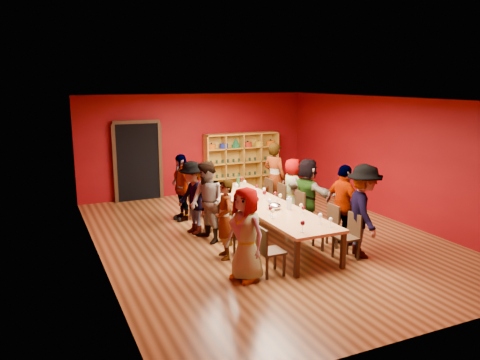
# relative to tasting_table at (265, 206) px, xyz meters

# --- Properties ---
(room_shell) EXTENTS (7.10, 9.10, 3.04)m
(room_shell) POSITION_rel_tasting_table_xyz_m (0.00, 0.00, 0.80)
(room_shell) COLOR #502C15
(room_shell) RESTS_ON ground
(tasting_table) EXTENTS (1.10, 4.50, 0.75)m
(tasting_table) POSITION_rel_tasting_table_xyz_m (0.00, 0.00, 0.00)
(tasting_table) COLOR #B67C4C
(tasting_table) RESTS_ON ground
(doorway) EXTENTS (1.40, 0.17, 2.30)m
(doorway) POSITION_rel_tasting_table_xyz_m (-1.80, 4.43, 0.42)
(doorway) COLOR black
(doorway) RESTS_ON ground
(shelving_unit) EXTENTS (2.40, 0.40, 1.80)m
(shelving_unit) POSITION_rel_tasting_table_xyz_m (1.40, 4.32, 0.28)
(shelving_unit) COLOR #B38328
(shelving_unit) RESTS_ON ground
(chair_person_left_0) EXTENTS (0.42, 0.42, 0.89)m
(chair_person_left_0) POSITION_rel_tasting_table_xyz_m (-0.91, -1.86, -0.20)
(chair_person_left_0) COLOR black
(chair_person_left_0) RESTS_ON ground
(person_left_0) EXTENTS (0.69, 0.91, 1.64)m
(person_left_0) POSITION_rel_tasting_table_xyz_m (-1.33, -1.86, 0.12)
(person_left_0) COLOR pink
(person_left_0) RESTS_ON ground
(chair_person_left_1) EXTENTS (0.42, 0.42, 0.89)m
(chair_person_left_1) POSITION_rel_tasting_table_xyz_m (-0.91, -0.78, -0.20)
(chair_person_left_1) COLOR black
(chair_person_left_1) RESTS_ON ground
(person_left_1) EXTENTS (0.49, 0.62, 1.56)m
(person_left_1) POSITION_rel_tasting_table_xyz_m (-1.27, -0.78, 0.08)
(person_left_1) COLOR #608CC7
(person_left_1) RESTS_ON ground
(chair_person_left_2) EXTENTS (0.42, 0.42, 0.89)m
(chair_person_left_2) POSITION_rel_tasting_table_xyz_m (-0.91, 0.23, -0.20)
(chair_person_left_2) COLOR black
(chair_person_left_2) RESTS_ON ground
(person_left_2) EXTENTS (0.60, 0.91, 1.74)m
(person_left_2) POSITION_rel_tasting_table_xyz_m (-1.25, 0.23, 0.17)
(person_left_2) COLOR #161B3C
(person_left_2) RESTS_ON ground
(chair_person_left_3) EXTENTS (0.42, 0.42, 0.89)m
(chair_person_left_3) POSITION_rel_tasting_table_xyz_m (-0.91, 0.90, -0.20)
(chair_person_left_3) COLOR black
(chair_person_left_3) RESTS_ON ground
(person_left_3) EXTENTS (0.69, 1.14, 1.65)m
(person_left_3) POSITION_rel_tasting_table_xyz_m (-1.34, 0.90, 0.13)
(person_left_3) COLOR silver
(person_left_3) RESTS_ON ground
(chair_person_left_4) EXTENTS (0.42, 0.42, 0.89)m
(chair_person_left_4) POSITION_rel_tasting_table_xyz_m (-0.91, 2.00, -0.20)
(chair_person_left_4) COLOR black
(chair_person_left_4) RESTS_ON ground
(person_left_4) EXTENTS (0.57, 1.02, 1.65)m
(person_left_4) POSITION_rel_tasting_table_xyz_m (-1.26, 2.00, 0.12)
(person_left_4) COLOR #4A4A4F
(person_left_4) RESTS_ON ground
(chair_person_right_0) EXTENTS (0.42, 0.42, 0.89)m
(chair_person_right_0) POSITION_rel_tasting_table_xyz_m (0.91, -1.80, -0.20)
(chair_person_right_0) COLOR black
(chair_person_right_0) RESTS_ON ground
(person_right_0) EXTENTS (0.91, 1.28, 1.83)m
(person_right_0) POSITION_rel_tasting_table_xyz_m (1.21, -1.80, 0.22)
(person_right_0) COLOR #5578AF
(person_right_0) RESTS_ON ground
(chair_person_right_1) EXTENTS (0.42, 0.42, 0.89)m
(chair_person_right_1) POSITION_rel_tasting_table_xyz_m (0.91, -1.10, -0.20)
(chair_person_right_1) COLOR black
(chair_person_right_1) RESTS_ON ground
(person_right_1) EXTENTS (0.55, 1.04, 1.71)m
(person_right_1) POSITION_rel_tasting_table_xyz_m (1.26, -1.10, 0.15)
(person_right_1) COLOR #5474AD
(person_right_1) RESTS_ON ground
(chair_person_right_2) EXTENTS (0.42, 0.42, 0.89)m
(chair_person_right_2) POSITION_rel_tasting_table_xyz_m (0.91, 0.19, -0.20)
(chair_person_right_2) COLOR black
(chair_person_right_2) RESTS_ON ground
(person_right_2) EXTENTS (0.75, 1.58, 1.65)m
(person_right_2) POSITION_rel_tasting_table_xyz_m (1.20, 0.19, 0.12)
(person_right_2) COLOR white
(person_right_2) RESTS_ON ground
(chair_person_right_3) EXTENTS (0.42, 0.42, 0.89)m
(chair_person_right_3) POSITION_rel_tasting_table_xyz_m (0.91, 1.06, -0.20)
(chair_person_right_3) COLOR black
(chair_person_right_3) RESTS_ON ground
(person_right_3) EXTENTS (0.61, 0.82, 1.50)m
(person_right_3) POSITION_rel_tasting_table_xyz_m (1.31, 1.06, 0.05)
(person_right_3) COLOR #151F3C
(person_right_3) RESTS_ON ground
(chair_person_right_4) EXTENTS (0.42, 0.42, 0.89)m
(chair_person_right_4) POSITION_rel_tasting_table_xyz_m (0.91, 1.76, -0.20)
(chair_person_right_4) COLOR black
(chair_person_right_4) RESTS_ON ground
(person_right_4) EXTENTS (0.71, 0.80, 1.82)m
(person_right_4) POSITION_rel_tasting_table_xyz_m (1.19, 1.76, 0.21)
(person_right_4) COLOR #131635
(person_right_4) RESTS_ON ground
(wine_glass_0) EXTENTS (0.09, 0.09, 0.21)m
(wine_glass_0) POSITION_rel_tasting_table_xyz_m (-0.36, 1.60, 0.21)
(wine_glass_0) COLOR silver
(wine_glass_0) RESTS_ON tasting_table
(wine_glass_1) EXTENTS (0.09, 0.09, 0.22)m
(wine_glass_1) POSITION_rel_tasting_table_xyz_m (-0.09, -0.39, 0.21)
(wine_glass_1) COLOR silver
(wine_glass_1) RESTS_ON tasting_table
(wine_glass_2) EXTENTS (0.09, 0.09, 0.22)m
(wine_glass_2) POSITION_rel_tasting_table_xyz_m (-0.14, 1.22, 0.21)
(wine_glass_2) COLOR silver
(wine_glass_2) RESTS_ON tasting_table
(wine_glass_3) EXTENTS (0.08, 0.08, 0.19)m
(wine_glass_3) POSITION_rel_tasting_table_xyz_m (0.27, 1.64, 0.19)
(wine_glass_3) COLOR silver
(wine_glass_3) RESTS_ON tasting_table
(wine_glass_4) EXTENTS (0.09, 0.09, 0.22)m
(wine_glass_4) POSITION_rel_tasting_table_xyz_m (0.15, 0.31, 0.21)
(wine_glass_4) COLOR silver
(wine_glass_4) RESTS_ON tasting_table
(wine_glass_5) EXTENTS (0.09, 0.09, 0.22)m
(wine_glass_5) POSITION_rel_tasting_table_xyz_m (-0.26, -0.14, 0.21)
(wine_glass_5) COLOR silver
(wine_glass_5) RESTS_ON tasting_table
(wine_glass_6) EXTENTS (0.08, 0.08, 0.20)m
(wine_glass_6) POSITION_rel_tasting_table_xyz_m (0.30, 1.02, 0.19)
(wine_glass_6) COLOR silver
(wine_glass_6) RESTS_ON tasting_table
(wine_glass_7) EXTENTS (0.07, 0.07, 0.18)m
(wine_glass_7) POSITION_rel_tasting_table_xyz_m (0.36, 0.73, 0.18)
(wine_glass_7) COLOR silver
(wine_glass_7) RESTS_ON tasting_table
(wine_glass_8) EXTENTS (0.07, 0.07, 0.19)m
(wine_glass_8) POSITION_rel_tasting_table_xyz_m (0.37, -0.88, 0.19)
(wine_glass_8) COLOR silver
(wine_glass_8) RESTS_ON tasting_table
(wine_glass_9) EXTENTS (0.08, 0.08, 0.20)m
(wine_glass_9) POSITION_rel_tasting_table_xyz_m (0.38, -0.00, 0.19)
(wine_glass_9) COLOR silver
(wine_glass_9) RESTS_ON tasting_table
(wine_glass_10) EXTENTS (0.09, 0.09, 0.21)m
(wine_glass_10) POSITION_rel_tasting_table_xyz_m (0.28, -1.71, 0.20)
(wine_glass_10) COLOR silver
(wine_glass_10) RESTS_ON tasting_table
(wine_glass_11) EXTENTS (0.07, 0.07, 0.18)m
(wine_glass_11) POSITION_rel_tasting_table_xyz_m (-0.30, 0.80, 0.18)
(wine_glass_11) COLOR silver
(wine_glass_11) RESTS_ON tasting_table
(wine_glass_12) EXTENTS (0.08, 0.08, 0.21)m
(wine_glass_12) POSITION_rel_tasting_table_xyz_m (-0.28, 0.11, 0.20)
(wine_glass_12) COLOR silver
(wine_glass_12) RESTS_ON tasting_table
(wine_glass_13) EXTENTS (0.07, 0.07, 0.18)m
(wine_glass_13) POSITION_rel_tasting_table_xyz_m (0.36, -1.94, 0.18)
(wine_glass_13) COLOR silver
(wine_glass_13) RESTS_ON tasting_table
(wine_glass_14) EXTENTS (0.08, 0.08, 0.20)m
(wine_glass_14) POSITION_rel_tasting_table_xyz_m (0.35, 0.18, 0.20)
(wine_glass_14) COLOR silver
(wine_glass_14) RESTS_ON tasting_table
(wine_glass_15) EXTENTS (0.07, 0.07, 0.18)m
(wine_glass_15) POSITION_rel_tasting_table_xyz_m (-0.35, -1.00, 0.18)
(wine_glass_15) COLOR silver
(wine_glass_15) RESTS_ON tasting_table
(wine_glass_16) EXTENTS (0.08, 0.08, 0.20)m
(wine_glass_16) POSITION_rel_tasting_table_xyz_m (0.33, 1.94, 0.19)
(wine_glass_16) COLOR silver
(wine_glass_16) RESTS_ON tasting_table
(wine_glass_17) EXTENTS (0.08, 0.08, 0.19)m
(wine_glass_17) POSITION_rel_tasting_table_xyz_m (-0.30, -0.82, 0.19)
(wine_glass_17) COLOR silver
(wine_glass_17) RESTS_ON tasting_table
(wine_glass_18) EXTENTS (0.09, 0.09, 0.22)m
(wine_glass_18) POSITION_rel_tasting_table_xyz_m (-0.27, -1.98, 0.21)
(wine_glass_18) COLOR silver
(wine_glass_18) RESTS_ON tasting_table
(wine_glass_19) EXTENTS (0.09, 0.09, 0.22)m
(wine_glass_19) POSITION_rel_tasting_table_xyz_m (-0.36, 1.07, 0.21)
(wine_glass_19) COLOR silver
(wine_glass_19) RESTS_ON tasting_table
(wine_glass_20) EXTENTS (0.07, 0.07, 0.18)m
(wine_glass_20) POSITION_rel_tasting_table_xyz_m (0.32, -1.05, 0.18)
(wine_glass_20) COLOR silver
(wine_glass_20) RESTS_ON tasting_table
(spittoon_bowl) EXTENTS (0.28, 0.28, 0.16)m
(spittoon_bowl) POSITION_rel_tasting_table_xyz_m (-0.01, -0.46, 0.12)
(spittoon_bowl) COLOR silver
(spittoon_bowl) RESTS_ON tasting_table
(carafe_a) EXTENTS (0.14, 0.14, 0.28)m
(carafe_a) POSITION_rel_tasting_table_xyz_m (-0.07, 0.31, 0.18)
(carafe_a) COLOR silver
(carafe_a) RESTS_ON tasting_table
(carafe_b) EXTENTS (0.13, 0.13, 0.28)m
(carafe_b) POSITION_rel_tasting_table_xyz_m (0.25, -0.60, 0.18)
(carafe_b) COLOR silver
(carafe_b) RESTS_ON tasting_table
(wine_bottle) EXTENTS (0.10, 0.10, 0.34)m
(wine_bottle) POSITION_rel_tasting_table_xyz_m (0.14, 1.73, 0.18)
(wine_bottle) COLOR #163C1C
(wine_bottle) RESTS_ON tasting_table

